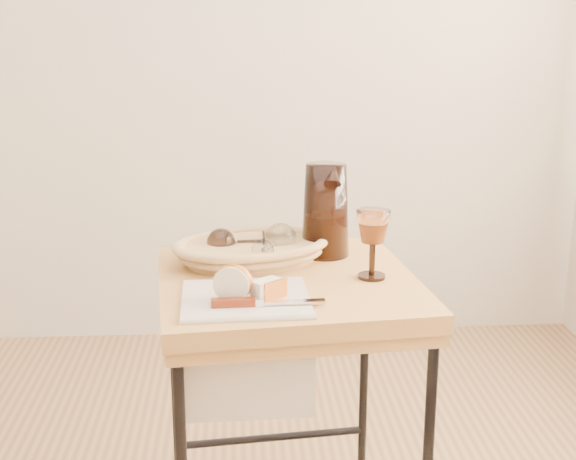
{
  "coord_description": "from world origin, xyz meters",
  "views": [
    {
      "loc": [
        0.34,
        -1.41,
        1.35
      ],
      "look_at": [
        0.46,
        0.31,
        0.88
      ],
      "focal_mm": 48.79,
      "sensor_mm": 36.0,
      "label": 1
    }
  ],
  "objects_px": {
    "side_table": "(287,422)",
    "apple_half": "(234,282)",
    "goblet_lying_a": "(239,242)",
    "pitcher": "(326,210)",
    "goblet_lying_b": "(273,244)",
    "table_knife": "(263,301)",
    "wine_goblet": "(373,244)",
    "tea_towel": "(246,298)",
    "bread_basket": "(252,251)"
  },
  "relations": [
    {
      "from": "pitcher",
      "to": "apple_half",
      "type": "height_order",
      "value": "pitcher"
    },
    {
      "from": "goblet_lying_a",
      "to": "goblet_lying_b",
      "type": "bearing_deg",
      "value": 155.43
    },
    {
      "from": "apple_half",
      "to": "wine_goblet",
      "type": "bearing_deg",
      "value": 39.07
    },
    {
      "from": "wine_goblet",
      "to": "tea_towel",
      "type": "bearing_deg",
      "value": -157.13
    },
    {
      "from": "wine_goblet",
      "to": "table_knife",
      "type": "bearing_deg",
      "value": -145.81
    },
    {
      "from": "side_table",
      "to": "wine_goblet",
      "type": "bearing_deg",
      "value": -5.72
    },
    {
      "from": "tea_towel",
      "to": "apple_half",
      "type": "bearing_deg",
      "value": -156.17
    },
    {
      "from": "side_table",
      "to": "apple_half",
      "type": "distance_m",
      "value": 0.47
    },
    {
      "from": "goblet_lying_a",
      "to": "table_knife",
      "type": "relative_size",
      "value": 0.5
    },
    {
      "from": "apple_half",
      "to": "table_knife",
      "type": "distance_m",
      "value": 0.08
    },
    {
      "from": "goblet_lying_a",
      "to": "bread_basket",
      "type": "bearing_deg",
      "value": 152.49
    },
    {
      "from": "side_table",
      "to": "tea_towel",
      "type": "distance_m",
      "value": 0.42
    },
    {
      "from": "wine_goblet",
      "to": "side_table",
      "type": "bearing_deg",
      "value": 174.28
    },
    {
      "from": "pitcher",
      "to": "table_knife",
      "type": "height_order",
      "value": "pitcher"
    },
    {
      "from": "side_table",
      "to": "pitcher",
      "type": "bearing_deg",
      "value": 57.83
    },
    {
      "from": "goblet_lying_b",
      "to": "wine_goblet",
      "type": "distance_m",
      "value": 0.26
    },
    {
      "from": "bread_basket",
      "to": "wine_goblet",
      "type": "bearing_deg",
      "value": -41.51
    },
    {
      "from": "wine_goblet",
      "to": "bread_basket",
      "type": "bearing_deg",
      "value": 153.44
    },
    {
      "from": "tea_towel",
      "to": "goblet_lying_a",
      "type": "bearing_deg",
      "value": 90.55
    },
    {
      "from": "goblet_lying_b",
      "to": "wine_goblet",
      "type": "height_order",
      "value": "wine_goblet"
    },
    {
      "from": "wine_goblet",
      "to": "apple_half",
      "type": "xyz_separation_m",
      "value": [
        -0.32,
        -0.14,
        -0.04
      ]
    },
    {
      "from": "goblet_lying_b",
      "to": "apple_half",
      "type": "distance_m",
      "value": 0.27
    },
    {
      "from": "goblet_lying_a",
      "to": "apple_half",
      "type": "distance_m",
      "value": 0.29
    },
    {
      "from": "wine_goblet",
      "to": "apple_half",
      "type": "relative_size",
      "value": 1.94
    },
    {
      "from": "apple_half",
      "to": "table_knife",
      "type": "xyz_separation_m",
      "value": [
        0.06,
        -0.04,
        -0.03
      ]
    },
    {
      "from": "side_table",
      "to": "apple_half",
      "type": "relative_size",
      "value": 8.88
    },
    {
      "from": "table_knife",
      "to": "apple_half",
      "type": "bearing_deg",
      "value": 145.99
    },
    {
      "from": "apple_half",
      "to": "bread_basket",
      "type": "bearing_deg",
      "value": 96.86
    },
    {
      "from": "pitcher",
      "to": "apple_half",
      "type": "xyz_separation_m",
      "value": [
        -0.23,
        -0.33,
        -0.07
      ]
    },
    {
      "from": "pitcher",
      "to": "tea_towel",
      "type": "bearing_deg",
      "value": -108.85
    },
    {
      "from": "table_knife",
      "to": "goblet_lying_b",
      "type": "bearing_deg",
      "value": 81.84
    },
    {
      "from": "side_table",
      "to": "goblet_lying_a",
      "type": "height_order",
      "value": "goblet_lying_a"
    },
    {
      "from": "tea_towel",
      "to": "pitcher",
      "type": "relative_size",
      "value": 1.0
    },
    {
      "from": "tea_towel",
      "to": "goblet_lying_b",
      "type": "relative_size",
      "value": 2.05
    },
    {
      "from": "side_table",
      "to": "goblet_lying_b",
      "type": "xyz_separation_m",
      "value": [
        -0.03,
        0.1,
        0.43
      ]
    },
    {
      "from": "bread_basket",
      "to": "apple_half",
      "type": "height_order",
      "value": "apple_half"
    },
    {
      "from": "apple_half",
      "to": "goblet_lying_a",
      "type": "bearing_deg",
      "value": 103.39
    },
    {
      "from": "goblet_lying_b",
      "to": "table_knife",
      "type": "bearing_deg",
      "value": -159.88
    },
    {
      "from": "pitcher",
      "to": "wine_goblet",
      "type": "relative_size",
      "value": 1.66
    },
    {
      "from": "side_table",
      "to": "apple_half",
      "type": "height_order",
      "value": "apple_half"
    },
    {
      "from": "side_table",
      "to": "bread_basket",
      "type": "xyz_separation_m",
      "value": [
        -0.08,
        0.12,
        0.41
      ]
    },
    {
      "from": "bread_basket",
      "to": "goblet_lying_b",
      "type": "relative_size",
      "value": 2.6
    },
    {
      "from": "goblet_lying_b",
      "to": "goblet_lying_a",
      "type": "bearing_deg",
      "value": 93.12
    },
    {
      "from": "tea_towel",
      "to": "bread_basket",
      "type": "bearing_deg",
      "value": 83.95
    },
    {
      "from": "side_table",
      "to": "goblet_lying_a",
      "type": "relative_size",
      "value": 6.45
    },
    {
      "from": "pitcher",
      "to": "wine_goblet",
      "type": "height_order",
      "value": "pitcher"
    },
    {
      "from": "goblet_lying_b",
      "to": "pitcher",
      "type": "height_order",
      "value": "pitcher"
    },
    {
      "from": "goblet_lying_a",
      "to": "pitcher",
      "type": "bearing_deg",
      "value": -171.34
    },
    {
      "from": "bread_basket",
      "to": "pitcher",
      "type": "relative_size",
      "value": 1.27
    },
    {
      "from": "wine_goblet",
      "to": "apple_half",
      "type": "bearing_deg",
      "value": -156.91
    }
  ]
}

